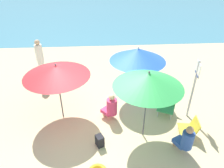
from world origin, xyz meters
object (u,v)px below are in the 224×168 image
Objects in this scene: beach_chair_b at (167,104)px; beach_chair_c at (138,73)px; beach_bag at (100,141)px; umbrella_green at (148,80)px; person_c at (186,140)px; person_a at (41,61)px; beach_chair_a at (190,128)px; person_b at (111,107)px; umbrella_blue at (138,55)px; umbrella_red at (56,71)px; warning_sign at (195,82)px.

beach_chair_c is at bearing -140.26° from beach_chair_b.
beach_chair_c is 3.94m from beach_bag.
umbrella_green is 2.24× the size of person_c.
umbrella_green is at bearing -169.12° from person_a.
person_c is at bearing -167.90° from person_a.
beach_chair_b reaches higher than beach_chair_c.
beach_chair_a is 6.02m from person_a.
umbrella_green is 2.07m from beach_chair_a.
person_c is at bearing -172.93° from person_b.
beach_chair_a is 0.74m from person_c.
umbrella_blue reaches higher than beach_bag.
person_b is 1.00× the size of person_c.
umbrella_red is at bearing -29.09° from beach_chair_c.
warning_sign is at bearing -152.24° from person_a.
person_a reaches higher than beach_chair_c.
person_c is (-0.39, -0.60, 0.18)m from beach_chair_a.
person_b is 2.77× the size of beach_bag.
umbrella_green reaches higher than person_c.
person_c is at bearing 64.98° from beach_chair_a.
beach_chair_c is (-0.95, 3.37, 0.00)m from beach_chair_a.
warning_sign is (0.29, 0.89, 1.00)m from beach_chair_a.
umbrella_green is at bearing 14.16° from beach_bag.
person_c reaches higher than beach_chair_b.
person_c is at bearing -37.12° from umbrella_green.
umbrella_blue is at bearing -83.96° from person_b.
umbrella_blue is at bearing 9.48° from beach_chair_c.
umbrella_green is 1.95m from umbrella_blue.
beach_chair_c is at bearing -127.13° from person_a.
beach_chair_a is at bearing -59.06° from person_c.
umbrella_red is at bearing 38.41° from person_b.
warning_sign is at bearing -36.97° from umbrella_blue.
beach_chair_c is 2.01× the size of beach_bag.
umbrella_blue is 2.10× the size of person_c.
umbrella_blue is at bearing -50.31° from beach_chair_a.
beach_chair_b is 2.58m from beach_bag.
beach_chair_a is at bearing -16.63° from umbrella_red.
umbrella_red is at bearing -171.24° from warning_sign.
beach_bag is at bearing -2.21° from beach_chair_c.
warning_sign is (0.67, -0.19, 0.95)m from beach_chair_b.
umbrella_green is at bearing -142.48° from warning_sign.
beach_chair_a is at bearing -155.81° from person_b.
umbrella_red reaches higher than beach_chair_c.
beach_chair_b is (-0.38, 1.08, 0.05)m from beach_chair_a.
umbrella_blue reaches higher than beach_chair_b.
umbrella_red is 1.99m from person_b.
umbrella_red reaches higher than person_b.
person_b reaches higher than beach_chair_a.
beach_chair_a is at bearing -161.13° from person_a.
beach_bag is (-2.22, 0.39, -0.31)m from person_c.
umbrella_blue is (2.53, 0.92, 0.03)m from umbrella_red.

